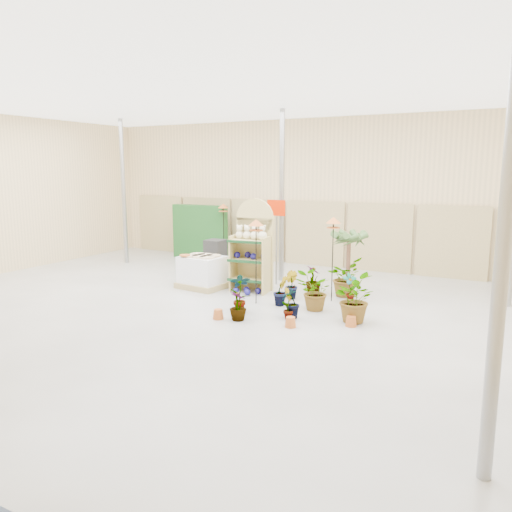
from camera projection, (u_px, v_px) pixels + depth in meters
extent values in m
cube|color=gray|center=(210.00, 315.00, 10.48)|extent=(15.00, 12.00, 0.10)
cube|color=white|center=(206.00, 87.00, 9.69)|extent=(15.00, 12.00, 0.10)
cube|color=tan|center=(317.00, 193.00, 15.34)|extent=(15.00, 0.10, 4.50)
cylinder|color=gray|center=(503.00, 251.00, 4.49)|extent=(0.14, 0.14, 4.50)
cylinder|color=gray|center=(124.00, 192.00, 15.68)|extent=(0.14, 0.14, 4.50)
cylinder|color=gray|center=(282.00, 197.00, 13.12)|extent=(0.14, 0.14, 4.50)
cube|color=#9A8857|center=(161.00, 224.00, 18.23)|extent=(1.90, 0.06, 2.00)
cube|color=#9A8857|center=(207.00, 227.00, 17.30)|extent=(1.90, 0.06, 2.00)
cube|color=#9A8857|center=(258.00, 230.00, 16.37)|extent=(1.90, 0.06, 2.00)
cube|color=#9A8857|center=(315.00, 234.00, 15.44)|extent=(1.90, 0.06, 2.00)
cube|color=#9A8857|center=(379.00, 238.00, 14.51)|extent=(1.90, 0.06, 2.00)
cube|color=#9A8857|center=(452.00, 242.00, 13.58)|extent=(1.90, 0.06, 2.00)
cube|color=tan|center=(255.00, 254.00, 12.36)|extent=(0.95, 0.20, 1.79)
cylinder|color=tan|center=(255.00, 218.00, 12.21)|extent=(0.95, 0.20, 0.95)
cube|color=tan|center=(250.00, 279.00, 12.23)|extent=(0.96, 0.63, 0.04)
cube|color=#0F3819|center=(244.00, 281.00, 12.00)|extent=(0.90, 0.14, 0.06)
cube|color=tan|center=(250.00, 260.00, 12.14)|extent=(0.96, 0.63, 0.04)
cube|color=#0F3819|center=(244.00, 262.00, 11.92)|extent=(0.90, 0.14, 0.06)
cube|color=tan|center=(250.00, 241.00, 12.06)|extent=(0.96, 0.63, 0.04)
cube|color=#0F3819|center=(244.00, 242.00, 11.83)|extent=(0.90, 0.14, 0.06)
cube|color=tan|center=(234.00, 262.00, 12.37)|extent=(0.11, 0.53, 1.37)
cube|color=tan|center=(266.00, 266.00, 11.95)|extent=(0.11, 0.53, 1.37)
sphere|color=beige|center=(240.00, 235.00, 12.24)|extent=(0.19, 0.19, 0.19)
sphere|color=beige|center=(240.00, 228.00, 12.22)|extent=(0.15, 0.15, 0.15)
sphere|color=beige|center=(247.00, 235.00, 12.15)|extent=(0.20, 0.20, 0.20)
sphere|color=beige|center=(247.00, 228.00, 12.12)|extent=(0.15, 0.15, 0.15)
sphere|color=beige|center=(255.00, 235.00, 12.05)|extent=(0.21, 0.21, 0.21)
sphere|color=beige|center=(255.00, 228.00, 12.02)|extent=(0.15, 0.15, 0.15)
sphere|color=beige|center=(262.00, 236.00, 11.95)|extent=(0.22, 0.22, 0.22)
sphere|color=beige|center=(262.00, 228.00, 11.92)|extent=(0.15, 0.15, 0.15)
sphere|color=navy|center=(237.00, 255.00, 12.27)|extent=(0.16, 0.16, 0.16)
sphere|color=navy|center=(248.00, 255.00, 12.27)|extent=(0.16, 0.16, 0.16)
sphere|color=navy|center=(253.00, 256.00, 12.06)|extent=(0.16, 0.16, 0.16)
sphere|color=navy|center=(264.00, 256.00, 12.06)|extent=(0.16, 0.16, 0.16)
sphere|color=navy|center=(236.00, 291.00, 12.03)|extent=(0.15, 0.15, 0.15)
sphere|color=navy|center=(246.00, 289.00, 12.16)|extent=(0.15, 0.15, 0.15)
sphere|color=navy|center=(247.00, 292.00, 11.88)|extent=(0.15, 0.15, 0.15)
sphere|color=navy|center=(258.00, 291.00, 12.01)|extent=(0.15, 0.15, 0.15)
cube|color=#9A8857|center=(203.00, 285.00, 12.66)|extent=(1.23, 1.06, 0.14)
cube|color=white|center=(203.00, 269.00, 12.59)|extent=(1.12, 0.95, 0.66)
cylinder|color=#D3B68E|center=(191.00, 256.00, 12.51)|extent=(0.38, 0.38, 0.04)
cylinder|color=#D3B68E|center=(199.00, 257.00, 12.40)|extent=(0.38, 0.38, 0.04)
cylinder|color=#D3B68E|center=(207.00, 257.00, 12.29)|extent=(0.38, 0.38, 0.04)
cylinder|color=#D3B68E|center=(198.00, 254.00, 12.76)|extent=(0.38, 0.38, 0.04)
cylinder|color=#D3B68E|center=(206.00, 255.00, 12.65)|extent=(0.38, 0.38, 0.04)
cylinder|color=#D3B68E|center=(213.00, 256.00, 12.54)|extent=(0.38, 0.38, 0.04)
cube|color=black|center=(216.00, 266.00, 14.21)|extent=(0.50, 0.50, 0.50)
cube|color=black|center=(215.00, 249.00, 14.12)|extent=(0.50, 0.50, 0.50)
cube|color=#184A1B|center=(200.00, 232.00, 16.60)|extent=(2.00, 0.30, 1.80)
cylinder|color=gray|center=(277.00, 243.00, 12.84)|extent=(0.05, 0.05, 2.20)
cube|color=#C51F00|center=(276.00, 208.00, 12.65)|extent=(0.50, 0.03, 0.40)
cylinder|color=black|center=(256.00, 267.00, 11.04)|extent=(0.02, 0.02, 1.65)
cylinder|color=#B35925|center=(256.00, 230.00, 10.90)|extent=(0.30, 0.30, 0.02)
cone|color=#B35925|center=(256.00, 222.00, 10.87)|extent=(0.34, 0.34, 0.14)
cylinder|color=black|center=(332.00, 265.00, 11.23)|extent=(0.02, 0.02, 1.69)
cylinder|color=#B35925|center=(333.00, 228.00, 11.09)|extent=(0.30, 0.30, 0.02)
cone|color=#B35925|center=(333.00, 220.00, 11.06)|extent=(0.34, 0.34, 0.14)
cylinder|color=black|center=(224.00, 237.00, 15.85)|extent=(0.02, 0.02, 1.66)
cylinder|color=#B35925|center=(223.00, 211.00, 15.71)|extent=(0.30, 0.30, 0.02)
cone|color=#B35925|center=(223.00, 206.00, 15.68)|extent=(0.34, 0.34, 0.14)
cylinder|color=brown|center=(348.00, 268.00, 11.94)|extent=(0.10, 0.10, 1.28)
imported|color=#395928|center=(240.00, 293.00, 10.45)|extent=(0.53, 0.49, 0.83)
imported|color=#395928|center=(280.00, 291.00, 10.98)|extent=(0.31, 0.38, 0.65)
imported|color=#395928|center=(314.00, 291.00, 10.56)|extent=(0.99, 0.96, 0.83)
imported|color=#395928|center=(350.00, 288.00, 11.20)|extent=(0.42, 0.42, 0.67)
imported|color=#395928|center=(291.00, 285.00, 11.56)|extent=(0.46, 0.45, 0.65)
imported|color=#395928|center=(344.00, 277.00, 11.77)|extent=(0.73, 0.84, 0.91)
imported|color=#395928|center=(238.00, 306.00, 9.89)|extent=(0.40, 0.40, 0.60)
imported|color=#395928|center=(289.00, 304.00, 9.96)|extent=(0.33, 0.39, 0.64)
imported|color=#395928|center=(291.00, 303.00, 10.01)|extent=(0.40, 0.43, 0.64)
imported|color=#395928|center=(353.00, 298.00, 9.77)|extent=(1.04, 1.09, 0.94)
imported|color=#395928|center=(313.00, 280.00, 12.03)|extent=(0.53, 0.53, 0.68)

